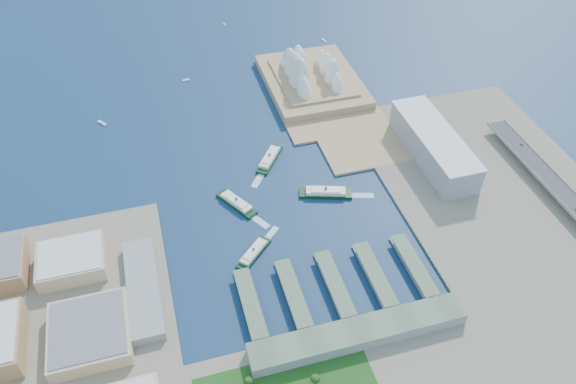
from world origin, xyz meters
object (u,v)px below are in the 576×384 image
object	(u,v)px
ferry_d	(326,191)
ferry_b	(270,157)
opera_house	(313,66)
ferry_c	(254,252)
ferry_a	(236,202)
toaster_building	(434,146)
car_c	(522,144)

from	to	relation	value
ferry_d	ferry_b	bearing A→B (deg)	48.55
opera_house	ferry_c	size ratio (longest dim) A/B	3.64
ferry_a	ferry_b	bearing A→B (deg)	19.57
ferry_c	ferry_d	bearing A→B (deg)	-100.76
ferry_b	toaster_building	bearing A→B (deg)	20.62
toaster_building	ferry_b	size ratio (longest dim) A/B	2.74
ferry_b	car_c	distance (m)	310.55
toaster_building	ferry_a	world-z (taller)	toaster_building
toaster_building	opera_house	bearing A→B (deg)	114.23
ferry_c	car_c	bearing A→B (deg)	-122.85
ferry_d	ferry_c	bearing A→B (deg)	140.81
opera_house	car_c	size ratio (longest dim) A/B	43.88
ferry_a	ferry_c	distance (m)	77.17
ferry_a	car_c	bearing A→B (deg)	-31.47
ferry_a	ferry_c	bearing A→B (deg)	-119.10
opera_house	ferry_b	size ratio (longest dim) A/B	3.18
toaster_building	car_c	bearing A→B (deg)	-11.57
opera_house	ferry_c	world-z (taller)	opera_house
ferry_a	car_c	xyz separation A→B (m)	(357.20, -7.91, 10.25)
toaster_building	ferry_c	bearing A→B (deg)	-159.64
ferry_b	ferry_c	size ratio (longest dim) A/B	1.14
ferry_a	ferry_b	size ratio (longest dim) A/B	0.97
ferry_d	car_c	xyz separation A→B (m)	(255.22, 3.71, 9.76)
toaster_building	ferry_c	distance (m)	263.64
ferry_a	ferry_d	distance (m)	102.65
ferry_a	ferry_b	xyz separation A→B (m)	(55.71, 65.86, 0.16)
ferry_c	car_c	xyz separation A→B (m)	(355.73, 69.25, 10.77)
ferry_d	ferry_a	bearing A→B (deg)	101.20
ferry_b	ferry_d	xyz separation A→B (m)	(46.28, -77.48, 0.34)
opera_house	ferry_a	bearing A→B (deg)	-126.42
opera_house	toaster_building	xyz separation A→B (m)	(90.00, -200.00, -11.50)
car_c	opera_house	bearing A→B (deg)	-48.17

